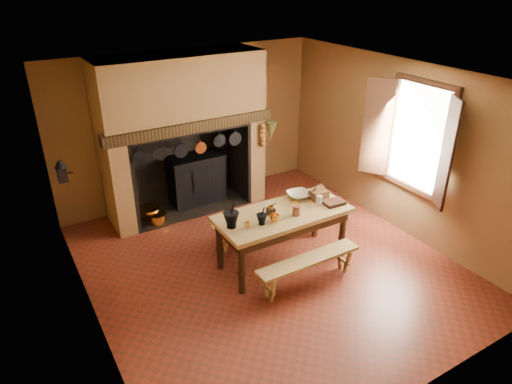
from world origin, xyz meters
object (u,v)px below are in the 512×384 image
coffee_grinder (271,211)px  wicker_basket (319,194)px  work_table (283,220)px  mixing_bowl (299,195)px  bench_front (309,265)px  iron_range (197,178)px

coffee_grinder → wicker_basket: size_ratio=0.59×
work_table → mixing_bowl: bearing=29.7°
wicker_basket → bench_front: bearing=-130.1°
iron_range → coffee_grinder: iron_range is taller
bench_front → mixing_bowl: bearing=63.1°
coffee_grinder → bench_front: bearing=-68.9°
work_table → bench_front: 0.76m
iron_range → mixing_bowl: (0.73, -2.23, 0.42)m
bench_front → wicker_basket: size_ratio=5.71×
iron_range → work_table: (0.27, -2.50, 0.24)m
work_table → mixing_bowl: 0.57m
iron_range → coffee_grinder: bearing=-88.2°
iron_range → mixing_bowl: size_ratio=4.47×
bench_front → mixing_bowl: (0.47, 0.92, 0.57)m
iron_range → mixing_bowl: 2.38m
coffee_grinder → work_table: bearing=-4.9°
work_table → bench_front: work_table is taller
work_table → bench_front: size_ratio=1.25×
work_table → iron_range: bearing=96.1°
bench_front → coffee_grinder: bearing=105.2°
wicker_basket → work_table: bearing=-170.3°
work_table → mixing_bowl: size_ratio=5.52×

